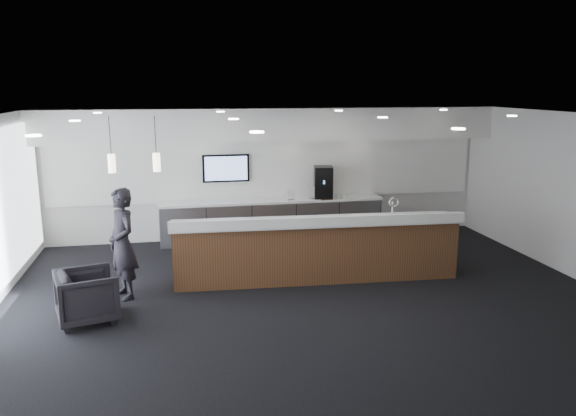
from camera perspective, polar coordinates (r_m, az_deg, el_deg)
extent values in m
plane|color=black|center=(9.54, 2.10, -9.00)|extent=(10.00, 10.00, 0.00)
cube|color=black|center=(8.90, 2.26, 9.30)|extent=(10.00, 8.00, 0.02)
cube|color=silver|center=(12.96, -1.93, 3.59)|extent=(10.00, 0.02, 3.00)
cube|color=white|center=(12.39, -1.62, 8.54)|extent=(10.00, 0.90, 0.70)
cube|color=white|center=(12.91, -1.91, 4.00)|extent=(9.80, 0.06, 1.40)
cube|color=#989BA0|center=(12.81, -1.63, -1.30)|extent=(5.00, 0.60, 0.90)
cube|color=white|center=(12.71, -1.64, 0.78)|extent=(5.06, 0.66, 0.05)
cylinder|color=silver|center=(12.32, -10.59, -1.85)|extent=(0.60, 0.02, 0.02)
cylinder|color=silver|center=(12.37, -5.96, -1.65)|extent=(0.60, 0.02, 0.02)
cylinder|color=silver|center=(12.50, -1.39, -1.44)|extent=(0.60, 0.02, 0.02)
cylinder|color=silver|center=(12.70, 3.06, -1.23)|extent=(0.60, 0.02, 0.02)
cylinder|color=silver|center=(12.98, 7.35, -1.02)|extent=(0.60, 0.02, 0.02)
cube|color=black|center=(12.73, -6.32, 4.04)|extent=(1.05, 0.07, 0.62)
cube|color=#2C4DB3|center=(12.69, -6.31, 4.01)|extent=(0.95, 0.01, 0.54)
cylinder|color=#FFF3C6|center=(9.52, -13.18, 4.66)|extent=(0.12, 0.12, 0.30)
cylinder|color=#FFF3C6|center=(9.57, -17.38, 4.46)|extent=(0.12, 0.12, 0.30)
cube|color=#50311A|center=(10.23, 2.89, -4.41)|extent=(5.13, 0.98, 1.05)
cube|color=white|center=(10.08, 2.92, -1.39)|extent=(5.22, 1.06, 0.06)
cube|color=white|center=(9.68, 3.38, -1.42)|extent=(5.18, 0.39, 0.18)
cylinder|color=silver|center=(10.51, 10.55, -0.07)|extent=(0.04, 0.04, 0.28)
torus|color=silver|center=(10.43, 10.70, 0.62)|extent=(0.19, 0.04, 0.19)
cube|color=black|center=(12.86, 3.60, 2.65)|extent=(0.49, 0.53, 0.72)
cube|color=silver|center=(12.68, 3.87, 0.90)|extent=(0.26, 0.12, 0.02)
cube|color=white|center=(12.63, 0.30, 1.35)|extent=(0.17, 0.02, 0.23)
cube|color=white|center=(12.80, 2.70, 1.56)|extent=(0.19, 0.04, 0.26)
imported|color=black|center=(9.00, -19.73, -8.42)|extent=(1.05, 1.04, 0.78)
imported|color=black|center=(9.63, -16.47, -3.51)|extent=(0.70, 0.80, 1.85)
imported|color=white|center=(12.95, 5.71, 1.27)|extent=(0.10, 0.10, 0.09)
imported|color=white|center=(12.92, 5.12, 1.24)|extent=(0.14, 0.14, 0.09)
imported|color=white|center=(12.88, 4.52, 1.22)|extent=(0.12, 0.12, 0.09)
imported|color=white|center=(12.84, 3.92, 1.20)|extent=(0.13, 0.13, 0.09)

